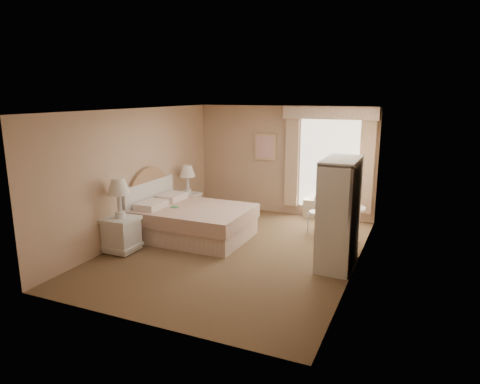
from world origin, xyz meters
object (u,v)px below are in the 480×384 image
at_px(cafe_chair, 320,209).
at_px(armoire, 339,222).
at_px(nightstand_near, 121,225).
at_px(round_table, 348,218).
at_px(bed, 190,220).
at_px(nightstand_far, 188,199).

distance_m(cafe_chair, armoire, 1.76).
bearing_deg(nightstand_near, round_table, 31.77).
xyz_separation_m(nightstand_near, round_table, (3.59, 2.22, -0.05)).
bearing_deg(cafe_chair, armoire, -50.94).
bearing_deg(round_table, armoire, -87.26).
xyz_separation_m(bed, nightstand_near, (-0.72, -1.19, 0.15)).
height_order(nightstand_near, armoire, armoire).
height_order(round_table, cafe_chair, cafe_chair).
distance_m(bed, cafe_chair, 2.64).
relative_size(bed, nightstand_far, 1.77).
height_order(nightstand_far, round_table, nightstand_far).
height_order(bed, nightstand_near, nightstand_near).
xyz_separation_m(nightstand_far, armoire, (3.65, -1.42, 0.29)).
distance_m(bed, nightstand_far, 1.36).
relative_size(bed, armoire, 1.19).
bearing_deg(nightstand_far, round_table, -1.82).
relative_size(bed, nightstand_near, 1.60).
relative_size(round_table, cafe_chair, 0.80).
distance_m(round_table, cafe_chair, 0.68).
bearing_deg(bed, nightstand_near, -121.16).
distance_m(nightstand_far, cafe_chair, 2.99).
bearing_deg(cafe_chair, nightstand_far, -159.75).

